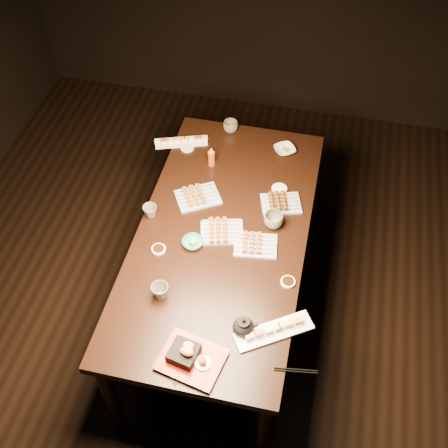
{
  "coord_description": "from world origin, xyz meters",
  "views": [
    {
      "loc": [
        0.46,
        -1.47,
        3.07
      ],
      "look_at": [
        0.03,
        0.44,
        0.77
      ],
      "focal_mm": 45.0,
      "sensor_mm": 36.0,
      "label": 1
    }
  ],
  "objects_px": {
    "yakitori_plate_right": "(256,243)",
    "edamame_bowl_cream": "(285,150)",
    "sushi_platter_far": "(181,140)",
    "tempura_tray": "(191,356)",
    "teacup_far_right": "(230,126)",
    "condiment_bottle": "(211,156)",
    "teacup_near_left": "(160,291)",
    "dining_table": "(222,274)",
    "edamame_bowl_green": "(193,243)",
    "teacup_far_left": "(150,211)",
    "yakitori_plate_center": "(222,230)",
    "teapot": "(243,325)",
    "teacup_mid_right": "(273,220)",
    "yakitori_plate_left": "(198,195)",
    "sushi_platter_near": "(274,330)"
  },
  "relations": [
    {
      "from": "yakitori_plate_right",
      "to": "edamame_bowl_cream",
      "type": "distance_m",
      "value": 0.76
    },
    {
      "from": "sushi_platter_far",
      "to": "tempura_tray",
      "type": "height_order",
      "value": "tempura_tray"
    },
    {
      "from": "teacup_far_right",
      "to": "condiment_bottle",
      "type": "distance_m",
      "value": 0.33
    },
    {
      "from": "teacup_near_left",
      "to": "dining_table",
      "type": "bearing_deg",
      "value": 65.7
    },
    {
      "from": "dining_table",
      "to": "edamame_bowl_green",
      "type": "relative_size",
      "value": 16.02
    },
    {
      "from": "teacup_far_left",
      "to": "yakitori_plate_center",
      "type": "bearing_deg",
      "value": -5.3
    },
    {
      "from": "teacup_near_left",
      "to": "teapot",
      "type": "xyz_separation_m",
      "value": [
        0.43,
        -0.1,
        0.01
      ]
    },
    {
      "from": "tempura_tray",
      "to": "condiment_bottle",
      "type": "bearing_deg",
      "value": 111.17
    },
    {
      "from": "edamame_bowl_green",
      "to": "teacup_mid_right",
      "type": "bearing_deg",
      "value": 30.01
    },
    {
      "from": "yakitori_plate_center",
      "to": "teapot",
      "type": "bearing_deg",
      "value": -82.41
    },
    {
      "from": "edamame_bowl_green",
      "to": "teacup_far_right",
      "type": "relative_size",
      "value": 1.21
    },
    {
      "from": "edamame_bowl_green",
      "to": "condiment_bottle",
      "type": "relative_size",
      "value": 0.86
    },
    {
      "from": "dining_table",
      "to": "edamame_bowl_green",
      "type": "xyz_separation_m",
      "value": [
        -0.13,
        -0.11,
        0.39
      ]
    },
    {
      "from": "yakitori_plate_right",
      "to": "yakitori_plate_left",
      "type": "relative_size",
      "value": 0.93
    },
    {
      "from": "teacup_mid_right",
      "to": "teacup_far_right",
      "type": "xyz_separation_m",
      "value": [
        -0.39,
        0.71,
        -0.01
      ]
    },
    {
      "from": "tempura_tray",
      "to": "teapot",
      "type": "relative_size",
      "value": 2.34
    },
    {
      "from": "yakitori_plate_left",
      "to": "tempura_tray",
      "type": "height_order",
      "value": "tempura_tray"
    },
    {
      "from": "sushi_platter_near",
      "to": "condiment_bottle",
      "type": "height_order",
      "value": "condiment_bottle"
    },
    {
      "from": "yakitori_plate_center",
      "to": "condiment_bottle",
      "type": "relative_size",
      "value": 1.73
    },
    {
      "from": "yakitori_plate_center",
      "to": "teacup_near_left",
      "type": "height_order",
      "value": "teacup_near_left"
    },
    {
      "from": "yakitori_plate_right",
      "to": "teacup_mid_right",
      "type": "bearing_deg",
      "value": 60.7
    },
    {
      "from": "teapot",
      "to": "condiment_bottle",
      "type": "height_order",
      "value": "condiment_bottle"
    },
    {
      "from": "yakitori_plate_right",
      "to": "teacup_far_left",
      "type": "height_order",
      "value": "teacup_far_left"
    },
    {
      "from": "edamame_bowl_cream",
      "to": "tempura_tray",
      "type": "relative_size",
      "value": 0.44
    },
    {
      "from": "tempura_tray",
      "to": "sushi_platter_near",
      "type": "bearing_deg",
      "value": 45.71
    },
    {
      "from": "yakitori_plate_right",
      "to": "teacup_mid_right",
      "type": "distance_m",
      "value": 0.18
    },
    {
      "from": "dining_table",
      "to": "edamame_bowl_cream",
      "type": "relative_size",
      "value": 14.65
    },
    {
      "from": "dining_table",
      "to": "yakitori_plate_right",
      "type": "xyz_separation_m",
      "value": [
        0.19,
        -0.05,
        0.4
      ]
    },
    {
      "from": "edamame_bowl_green",
      "to": "tempura_tray",
      "type": "bearing_deg",
      "value": -75.75
    },
    {
      "from": "teacup_far_right",
      "to": "teapot",
      "type": "distance_m",
      "value": 1.43
    },
    {
      "from": "teacup_far_right",
      "to": "condiment_bottle",
      "type": "relative_size",
      "value": 0.71
    },
    {
      "from": "tempura_tray",
      "to": "teacup_far_right",
      "type": "bearing_deg",
      "value": 107.65
    },
    {
      "from": "sushi_platter_far",
      "to": "dining_table",
      "type": "bearing_deg",
      "value": 102.79
    },
    {
      "from": "sushi_platter_near",
      "to": "teacup_mid_right",
      "type": "distance_m",
      "value": 0.65
    },
    {
      "from": "yakitori_plate_center",
      "to": "yakitori_plate_left",
      "type": "distance_m",
      "value": 0.29
    },
    {
      "from": "teapot",
      "to": "teacup_near_left",
      "type": "bearing_deg",
      "value": 154.33
    },
    {
      "from": "dining_table",
      "to": "sushi_platter_far",
      "type": "xyz_separation_m",
      "value": [
        -0.41,
        0.65,
        0.39
      ]
    },
    {
      "from": "sushi_platter_near",
      "to": "teacup_far_right",
      "type": "xyz_separation_m",
      "value": [
        -0.5,
        1.36,
        0.01
      ]
    },
    {
      "from": "edamame_bowl_cream",
      "to": "teacup_mid_right",
      "type": "height_order",
      "value": "teacup_mid_right"
    },
    {
      "from": "sushi_platter_near",
      "to": "condiment_bottle",
      "type": "xyz_separation_m",
      "value": [
        -0.55,
        1.03,
        0.04
      ]
    },
    {
      "from": "dining_table",
      "to": "yakitori_plate_left",
      "type": "xyz_separation_m",
      "value": [
        -0.19,
        0.22,
        0.41
      ]
    },
    {
      "from": "yakitori_plate_center",
      "to": "teacup_mid_right",
      "type": "distance_m",
      "value": 0.28
    },
    {
      "from": "yakitori_plate_right",
      "to": "yakitori_plate_left",
      "type": "distance_m",
      "value": 0.47
    },
    {
      "from": "sushi_platter_far",
      "to": "yakitori_plate_center",
      "type": "distance_m",
      "value": 0.77
    },
    {
      "from": "edamame_bowl_green",
      "to": "teacup_far_left",
      "type": "height_order",
      "value": "teacup_far_left"
    },
    {
      "from": "teacup_mid_right",
      "to": "teapot",
      "type": "bearing_deg",
      "value": -92.6
    },
    {
      "from": "yakitori_plate_right",
      "to": "teacup_far_left",
      "type": "xyz_separation_m",
      "value": [
        -0.6,
        0.09,
        0.01
      ]
    },
    {
      "from": "yakitori_plate_left",
      "to": "condiment_bottle",
      "type": "relative_size",
      "value": 1.83
    },
    {
      "from": "edamame_bowl_green",
      "to": "teacup_near_left",
      "type": "relative_size",
      "value": 1.31
    },
    {
      "from": "yakitori_plate_center",
      "to": "teacup_far_right",
      "type": "height_order",
      "value": "teacup_far_right"
    }
  ]
}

